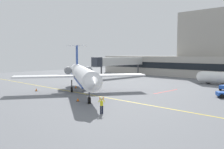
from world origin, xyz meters
name	(u,v)px	position (x,y,z in m)	size (l,w,h in m)	color
ground	(83,96)	(0.00, 0.00, -0.05)	(120.00, 120.00, 0.11)	slate
jet_bridge_west	(118,62)	(-18.93, 28.86, 4.62)	(2.40, 20.79, 5.99)	silver
regional_jet	(82,74)	(-2.61, 1.88, 3.29)	(27.18, 21.49, 8.78)	white
fuel_tank	(215,77)	(9.71, 30.03, 1.62)	(8.07, 3.41, 2.94)	white
marshaller	(102,105)	(11.49, -6.49, 0.99)	(0.49, 0.77, 1.95)	#191E33
safety_cone_alpha	(76,87)	(-8.04, 4.68, 0.25)	(0.47, 0.47, 0.55)	orange
safety_cone_bravo	(87,89)	(-3.76, 4.09, 0.25)	(0.47, 0.47, 0.55)	orange
safety_cone_charlie	(78,100)	(3.53, -3.75, 0.25)	(0.47, 0.47, 0.55)	orange
safety_cone_delta	(36,90)	(-9.92, -3.02, 0.25)	(0.47, 0.47, 0.55)	orange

